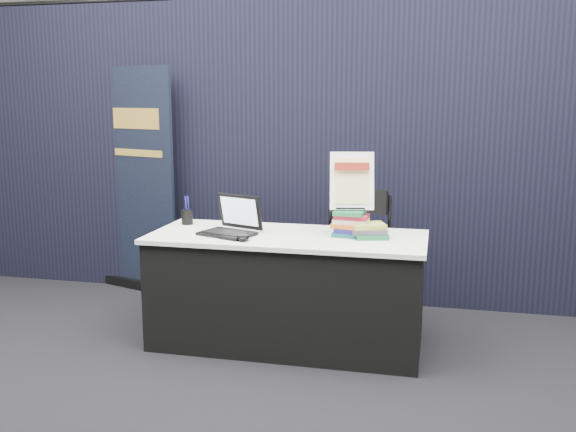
# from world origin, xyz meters

# --- Properties ---
(floor) EXTENTS (8.00, 8.00, 0.00)m
(floor) POSITION_xyz_m (0.00, 0.00, 0.00)
(floor) COLOR black
(floor) RESTS_ON ground
(wall_back) EXTENTS (8.00, 0.02, 3.50)m
(wall_back) POSITION_xyz_m (0.00, 4.00, 1.75)
(wall_back) COLOR #B2B0A8
(wall_back) RESTS_ON floor
(drape_partition) EXTENTS (6.00, 0.08, 2.40)m
(drape_partition) POSITION_xyz_m (0.00, 1.60, 1.20)
(drape_partition) COLOR black
(drape_partition) RESTS_ON floor
(display_table) EXTENTS (1.80, 0.75, 0.75)m
(display_table) POSITION_xyz_m (0.00, 0.55, 0.38)
(display_table) COLOR black
(display_table) RESTS_ON floor
(laptop) EXTENTS (0.39, 0.37, 0.25)m
(laptop) POSITION_xyz_m (-0.38, 0.49, 0.81)
(laptop) COLOR black
(laptop) RESTS_ON display_table
(mouse) EXTENTS (0.11, 0.14, 0.04)m
(mouse) POSITION_xyz_m (-0.23, 0.32, 0.77)
(mouse) COLOR black
(mouse) RESTS_ON display_table
(brochure_left) EXTENTS (0.33, 0.26, 0.00)m
(brochure_left) POSITION_xyz_m (-0.54, 0.48, 0.75)
(brochure_left) COLOR white
(brochure_left) RESTS_ON display_table
(brochure_mid) EXTENTS (0.27, 0.21, 0.00)m
(brochure_mid) POSITION_xyz_m (-0.43, 0.41, 0.75)
(brochure_mid) COLOR silver
(brochure_mid) RESTS_ON display_table
(brochure_right) EXTENTS (0.36, 0.28, 0.00)m
(brochure_right) POSITION_xyz_m (-0.59, 0.52, 0.75)
(brochure_right) COLOR white
(brochure_right) RESTS_ON display_table
(pen_cup) EXTENTS (0.10, 0.10, 0.10)m
(pen_cup) POSITION_xyz_m (-0.77, 0.74, 0.80)
(pen_cup) COLOR black
(pen_cup) RESTS_ON display_table
(book_stack_tall) EXTENTS (0.23, 0.19, 0.17)m
(book_stack_tall) POSITION_xyz_m (0.41, 0.60, 0.83)
(book_stack_tall) COLOR #165254
(book_stack_tall) RESTS_ON display_table
(book_stack_short) EXTENTS (0.26, 0.22, 0.09)m
(book_stack_short) POSITION_xyz_m (0.53, 0.58, 0.80)
(book_stack_short) COLOR #1B673A
(book_stack_short) RESTS_ON display_table
(info_sign) EXTENTS (0.30, 0.17, 0.38)m
(info_sign) POSITION_xyz_m (0.41, 0.63, 1.10)
(info_sign) COLOR black
(info_sign) RESTS_ON book_stack_tall
(pullup_banner) EXTENTS (0.79, 0.35, 1.89)m
(pullup_banner) POSITION_xyz_m (-1.51, 1.50, 0.84)
(pullup_banner) COLOR black
(pullup_banner) RESTS_ON floor
(stacking_chair) EXTENTS (0.58, 0.59, 1.00)m
(stacking_chair) POSITION_xyz_m (0.41, 0.92, 0.55)
(stacking_chair) COLOR black
(stacking_chair) RESTS_ON floor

